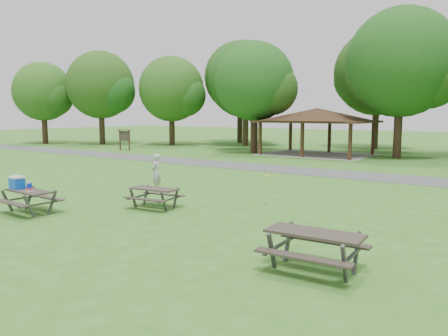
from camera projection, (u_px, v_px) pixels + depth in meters
ground at (124, 220)px, 13.65m from camera, size 160.00×160.00×0.00m
asphalt_path at (311, 172)px, 24.98m from camera, size 120.00×3.20×0.02m
pavilion at (317, 117)px, 34.99m from camera, size 8.60×7.01×3.76m
notice_board at (124, 136)px, 39.53m from camera, size 1.60×0.30×1.88m
tree_row_a at (101, 87)px, 46.74m from camera, size 7.56×7.20×9.97m
tree_row_b at (172, 91)px, 45.61m from camera, size 7.14×6.80×9.28m
tree_row_c at (247, 82)px, 44.32m from camera, size 8.19×7.80×10.67m
tree_row_d at (255, 84)px, 36.29m from camera, size 6.93×6.60×9.27m
tree_row_e at (402, 66)px, 31.86m from camera, size 8.40×8.00×11.02m
tree_deep_a at (241, 79)px, 48.80m from camera, size 8.40×8.00×11.38m
tree_deep_b at (379, 75)px, 40.62m from camera, size 8.40×8.00×11.13m
tree_flank_left at (44, 93)px, 47.83m from camera, size 6.72×6.40×8.93m
picnic_table_near at (25, 191)px, 14.53m from camera, size 1.92×1.58×1.29m
picnic_table_middle at (154, 193)px, 15.28m from camera, size 1.86×1.58×0.74m
picnic_table_far at (314, 241)px, 9.13m from camera, size 2.10×1.72×0.87m
frisbee_in_flight at (267, 175)px, 15.35m from camera, size 0.31×0.31×0.02m
frisbee_thrower at (156, 172)px, 18.65m from camera, size 0.59×0.69×1.61m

